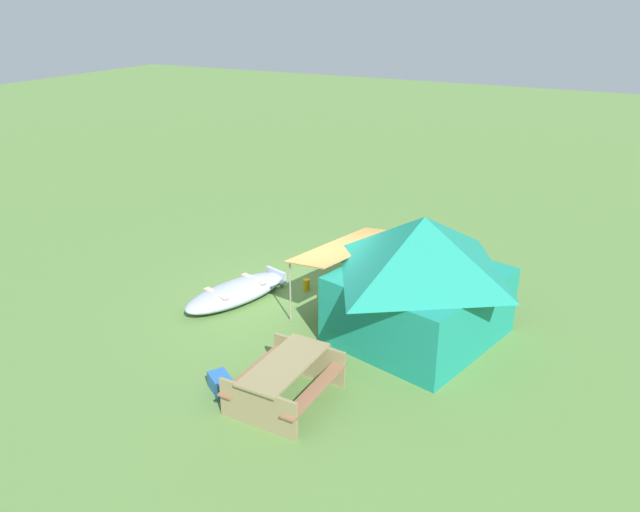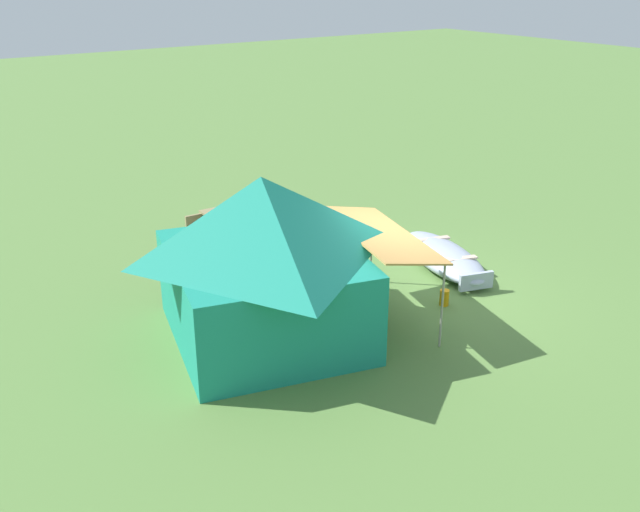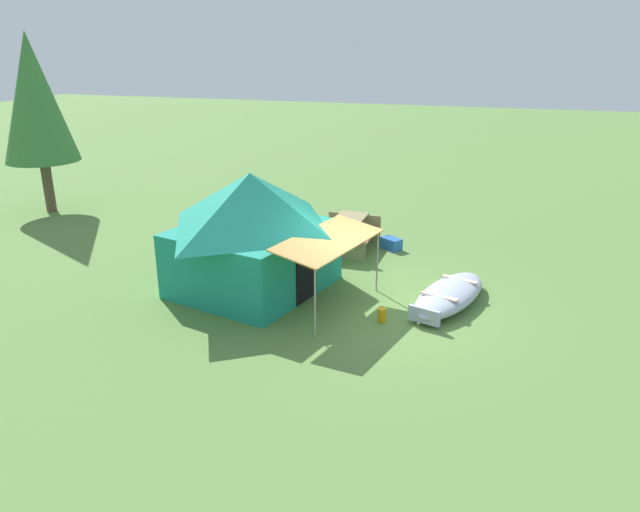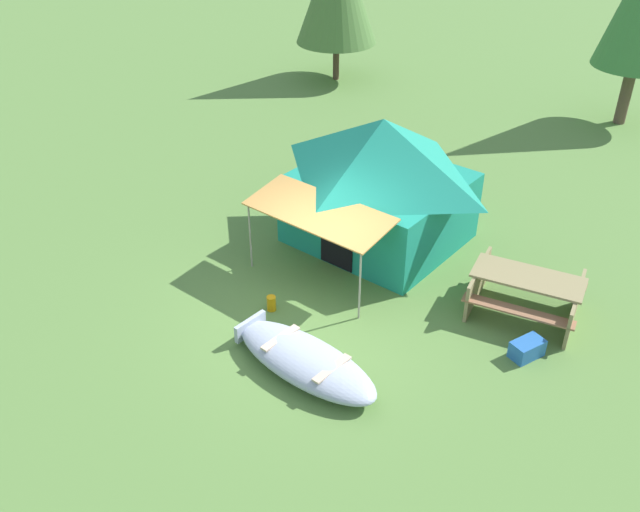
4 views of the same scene
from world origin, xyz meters
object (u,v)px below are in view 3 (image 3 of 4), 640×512
cooler_box (391,244)px  beached_rowboat (449,295)px  fuel_can (382,315)px  pine_tree_back_left (34,98)px  picnic_table (346,231)px  canvas_cabin_tent (252,230)px

cooler_box → beached_rowboat: bearing=-149.7°
fuel_can → pine_tree_back_left: bearing=67.9°
picnic_table → fuel_can: (-4.11, -1.83, -0.34)m
canvas_cabin_tent → cooler_box: canvas_cabin_tent is taller
picnic_table → pine_tree_back_left: 10.63m
beached_rowboat → cooler_box: (3.15, 1.84, -0.06)m
canvas_cabin_tent → fuel_can: (-0.85, -3.11, -1.23)m
canvas_cabin_tent → picnic_table: size_ratio=2.42×
picnic_table → cooler_box: 1.26m
beached_rowboat → cooler_box: size_ratio=5.33×
canvas_cabin_tent → pine_tree_back_left: size_ratio=0.84×
cooler_box → pine_tree_back_left: bearing=87.7°
canvas_cabin_tent → pine_tree_back_left: bearing=65.7°
fuel_can → cooler_box: bearing=8.5°
picnic_table → pine_tree_back_left: pine_tree_back_left is taller
beached_rowboat → pine_tree_back_left: (3.60, 13.16, 3.37)m
canvas_cabin_tent → fuel_can: canvas_cabin_tent is taller
picnic_table → fuel_can: 4.51m
cooler_box → fuel_can: (-4.40, -0.66, -0.01)m
picnic_table → cooler_box: size_ratio=3.50×
canvas_cabin_tent → picnic_table: (3.26, -1.28, -0.89)m
fuel_can → canvas_cabin_tent: bearing=74.8°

